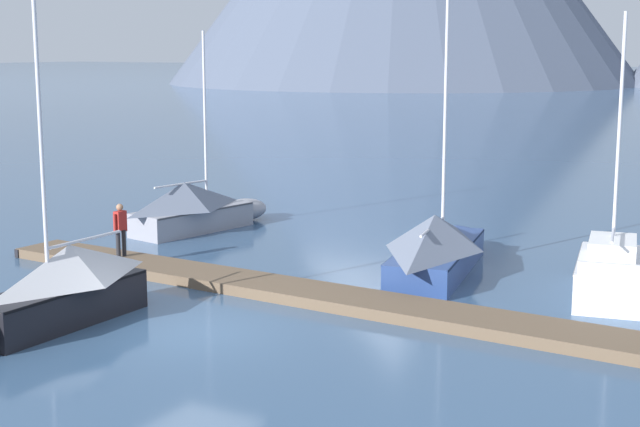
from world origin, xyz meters
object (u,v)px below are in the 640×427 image
(sailboat_mid_dock_port, at_px, (438,244))
(mooring_buoy_channel_marker, at_px, (135,292))
(sailboat_second_berth, at_px, (55,290))
(person_on_dock, at_px, (120,227))
(sailboat_mid_dock_starboard, at_px, (611,270))
(sailboat_nearest_berth, at_px, (197,207))

(sailboat_mid_dock_port, xyz_separation_m, mooring_buoy_channel_marker, (-5.87, -7.11, -0.65))
(sailboat_second_berth, xyz_separation_m, person_on_dock, (-3.08, 5.79, 0.32))
(sailboat_mid_dock_starboard, bearing_deg, person_on_dock, -163.17)
(sailboat_second_berth, relative_size, sailboat_mid_dock_port, 0.92)
(sailboat_second_berth, relative_size, sailboat_mid_dock_starboard, 1.07)
(sailboat_nearest_berth, relative_size, mooring_buoy_channel_marker, 13.01)
(sailboat_mid_dock_port, bearing_deg, mooring_buoy_channel_marker, -129.58)
(sailboat_mid_dock_port, height_order, person_on_dock, sailboat_mid_dock_port)
(person_on_dock, height_order, mooring_buoy_channel_marker, person_on_dock)
(sailboat_nearest_berth, xyz_separation_m, mooring_buoy_channel_marker, (4.68, -8.88, -0.63))
(sailboat_second_berth, height_order, sailboat_mid_dock_port, sailboat_mid_dock_port)
(sailboat_mid_dock_starboard, bearing_deg, sailboat_nearest_berth, 174.14)
(person_on_dock, distance_m, mooring_buoy_channel_marker, 4.44)
(sailboat_mid_dock_port, distance_m, mooring_buoy_channel_marker, 9.24)
(sailboat_second_berth, xyz_separation_m, sailboat_mid_dock_port, (5.95, 9.93, -0.04))
(sailboat_mid_dock_port, relative_size, sailboat_mid_dock_starboard, 1.16)
(sailboat_nearest_berth, height_order, sailboat_mid_dock_starboard, sailboat_mid_dock_starboard)
(sailboat_nearest_berth, height_order, mooring_buoy_channel_marker, sailboat_nearest_berth)
(sailboat_second_berth, distance_m, mooring_buoy_channel_marker, 2.91)
(sailboat_mid_dock_port, xyz_separation_m, person_on_dock, (-9.02, -4.14, 0.36))
(sailboat_mid_dock_port, bearing_deg, sailboat_second_berth, -120.91)
(person_on_dock, bearing_deg, mooring_buoy_channel_marker, -43.31)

